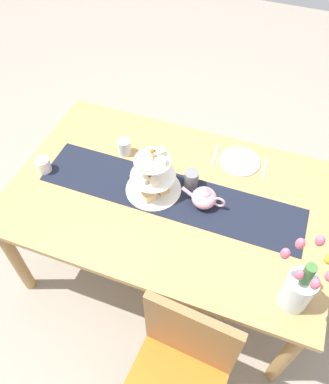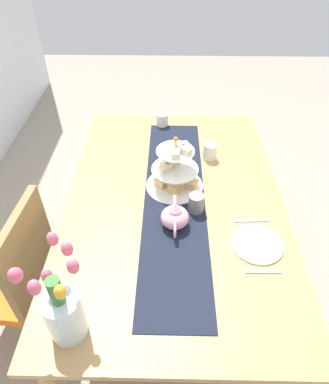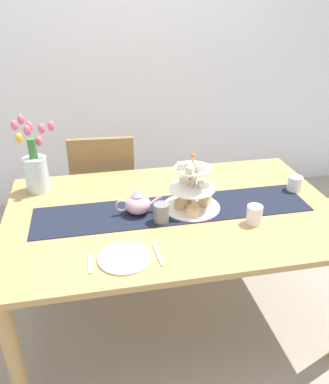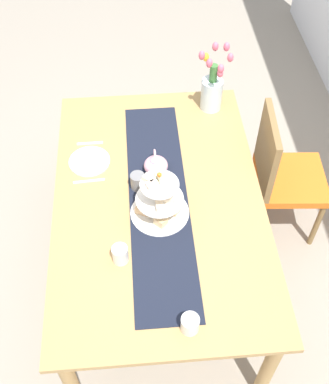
% 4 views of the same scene
% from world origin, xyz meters
% --- Properties ---
extents(ground_plane, '(8.00, 8.00, 0.00)m').
position_xyz_m(ground_plane, '(0.00, 0.00, 0.00)').
color(ground_plane, gray).
extents(room_wall_rear, '(6.00, 0.08, 2.60)m').
position_xyz_m(room_wall_rear, '(0.00, 1.65, 1.30)').
color(room_wall_rear, silver).
rests_on(room_wall_rear, ground_plane).
extents(dining_table, '(1.72, 1.10, 0.72)m').
position_xyz_m(dining_table, '(0.00, 0.00, 0.64)').
color(dining_table, tan).
rests_on(dining_table, ground_plane).
extents(chair_left, '(0.45, 0.45, 0.91)m').
position_xyz_m(chair_left, '(-0.32, 0.78, 0.50)').
color(chair_left, olive).
rests_on(chair_left, ground_plane).
extents(table_runner, '(1.43, 0.31, 0.00)m').
position_xyz_m(table_runner, '(0.00, -0.00, 0.73)').
color(table_runner, black).
rests_on(table_runner, dining_table).
extents(tiered_cake_stand, '(0.30, 0.30, 0.30)m').
position_xyz_m(tiered_cake_stand, '(0.10, -0.00, 0.82)').
color(tiered_cake_stand, beige).
rests_on(tiered_cake_stand, table_runner).
extents(teapot, '(0.24, 0.13, 0.14)m').
position_xyz_m(teapot, '(-0.19, 0.00, 0.78)').
color(teapot, '#E5A8BC').
rests_on(teapot, table_runner).
extents(tulip_vase, '(0.22, 0.20, 0.42)m').
position_xyz_m(tulip_vase, '(-0.70, 0.38, 0.87)').
color(tulip_vase, silver).
rests_on(tulip_vase, dining_table).
extents(cream_jug, '(0.08, 0.08, 0.08)m').
position_xyz_m(cream_jug, '(0.72, 0.08, 0.77)').
color(cream_jug, white).
rests_on(cream_jug, dining_table).
extents(dinner_plate_left, '(0.23, 0.23, 0.01)m').
position_xyz_m(dinner_plate_left, '(-0.29, -0.36, 0.73)').
color(dinner_plate_left, white).
rests_on(dinner_plate_left, dining_table).
extents(fork_left, '(0.02, 0.15, 0.01)m').
position_xyz_m(fork_left, '(-0.44, -0.36, 0.73)').
color(fork_left, silver).
rests_on(fork_left, dining_table).
extents(knife_left, '(0.02, 0.17, 0.01)m').
position_xyz_m(knife_left, '(-0.15, -0.36, 0.73)').
color(knife_left, silver).
rests_on(knife_left, dining_table).
extents(mug_grey, '(0.08, 0.08, 0.09)m').
position_xyz_m(mug_grey, '(-0.08, -0.10, 0.78)').
color(mug_grey, slate).
rests_on(mug_grey, table_runner).
extents(mug_white_text, '(0.08, 0.08, 0.09)m').
position_xyz_m(mug_white_text, '(0.36, -0.20, 0.77)').
color(mug_white_text, white).
rests_on(mug_white_text, dining_table).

